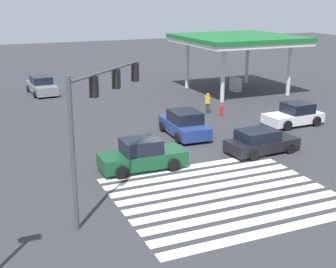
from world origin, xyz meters
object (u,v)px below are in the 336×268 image
pedestrian (208,102)px  fire_hydrant (221,111)px  traffic_signal_mast (99,106)px  car_5 (261,142)px  car_4 (294,115)px  car_1 (42,86)px  car_0 (142,156)px  car_3 (184,124)px

pedestrian → fire_hydrant: (0.52, -1.23, -0.45)m
traffic_signal_mast → car_5: bearing=-26.8°
car_4 → car_1: bearing=-53.7°
traffic_signal_mast → car_4: bearing=-19.9°
car_0 → car_5: bearing=-0.7°
fire_hydrant → car_0: bearing=-139.5°
car_5 → car_4: bearing=32.4°
car_1 → car_5: 23.83m
car_5 → fire_hydrant: (2.16, 8.23, -0.23)m
car_3 → car_5: car_3 is taller
car_3 → pedestrian: car_3 is taller
car_1 → fire_hydrant: bearing=34.8°
traffic_signal_mast → car_5: traffic_signal_mast is taller
traffic_signal_mast → pedestrian: size_ratio=3.80×
pedestrian → fire_hydrant: size_ratio=1.85×
car_4 → fire_hydrant: size_ratio=4.90×
traffic_signal_mast → car_3: traffic_signal_mast is taller
car_1 → traffic_signal_mast: bearing=-7.1°
car_1 → pedestrian: bearing=36.0°
car_1 → fire_hydrant: car_1 is taller
car_1 → car_3: car_3 is taller
car_4 → fire_hydrant: car_4 is taller
car_5 → pedestrian: bearing=76.4°
car_0 → car_3: size_ratio=1.00×
car_0 → car_4: (12.84, 3.87, -0.04)m
car_3 → car_5: 5.47m
car_0 → car_4: size_ratio=1.08×
traffic_signal_mast → car_0: (3.19, 3.65, -3.75)m
car_1 → car_5: bearing=18.2°
car_4 → car_5: 6.95m
fire_hydrant → car_5: bearing=-104.7°
traffic_signal_mast → car_3: bearing=1.5°
car_1 → fire_hydrant: size_ratio=5.73×
car_5 → fire_hydrant: size_ratio=5.05×
traffic_signal_mast → car_1: size_ratio=1.23×
car_5 → traffic_signal_mast: bearing=-165.6°
fire_hydrant → pedestrian: bearing=112.9°
car_4 → pedestrian: bearing=-55.8°
car_3 → car_4: car_3 is taller
car_1 → car_4: bearing=35.1°
car_4 → pedestrian: size_ratio=2.64×
traffic_signal_mast → fire_hydrant: bearing=-2.2°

